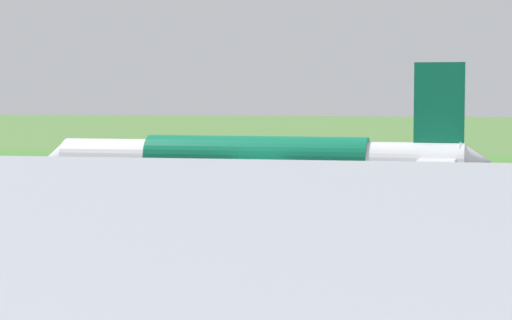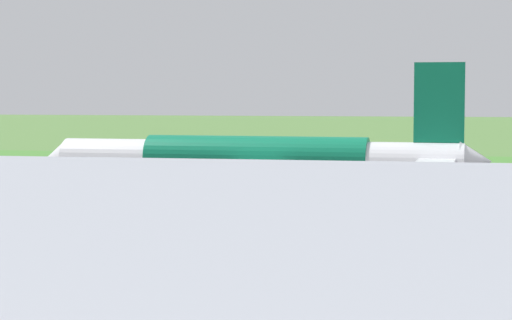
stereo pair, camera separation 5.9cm
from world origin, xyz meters
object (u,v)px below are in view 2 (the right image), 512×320
Objects in this scene: airliner_main at (259,161)px; airliner_parked_mid at (34,211)px; traffic_cone_orange at (330,170)px; no_stopping_sign at (368,159)px.

airliner_main reaches higher than airliner_parked_mid.
airliner_parked_mid is at bearing 82.27° from traffic_cone_orange.
traffic_cone_orange is at bearing 49.14° from no_stopping_sign.
airliner_parked_mid is at bearing 80.05° from airliner_main.
airliner_main is 98.34× the size of traffic_cone_orange.
no_stopping_sign is 5.03× the size of traffic_cone_orange.
no_stopping_sign is (-8.90, -45.39, -2.72)m from airliner_main.
airliner_parked_mid is (7.83, 44.61, -0.62)m from airliner_main.
airliner_parked_mid reaches higher than traffic_cone_orange.
airliner_main is 46.34m from no_stopping_sign.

